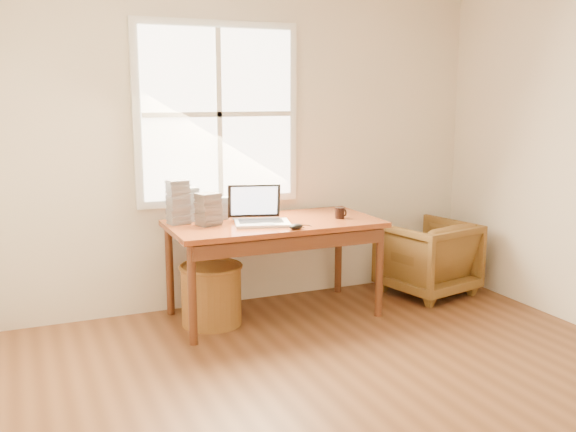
{
  "coord_description": "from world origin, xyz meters",
  "views": [
    {
      "loc": [
        -1.79,
        -2.65,
        1.7
      ],
      "look_at": [
        0.05,
        1.65,
        0.81
      ],
      "focal_mm": 40.0,
      "sensor_mm": 36.0,
      "label": 1
    }
  ],
  "objects_px": {
    "desk": "(274,224)",
    "cd_stack_a": "(189,204)",
    "laptop": "(262,205)",
    "armchair": "(427,257)",
    "wicker_stool": "(211,295)",
    "coffee_mug": "(340,213)"
  },
  "relations": [
    {
      "from": "desk",
      "to": "cd_stack_a",
      "type": "xyz_separation_m",
      "value": [
        -0.59,
        0.26,
        0.15
      ]
    },
    {
      "from": "laptop",
      "to": "cd_stack_a",
      "type": "bearing_deg",
      "value": 157.68
    },
    {
      "from": "armchair",
      "to": "wicker_stool",
      "type": "distance_m",
      "value": 1.94
    },
    {
      "from": "desk",
      "to": "coffee_mug",
      "type": "bearing_deg",
      "value": -10.54
    },
    {
      "from": "laptop",
      "to": "coffee_mug",
      "type": "height_order",
      "value": "laptop"
    },
    {
      "from": "wicker_stool",
      "to": "laptop",
      "type": "relative_size",
      "value": 1.05
    },
    {
      "from": "laptop",
      "to": "coffee_mug",
      "type": "bearing_deg",
      "value": 14.66
    },
    {
      "from": "cd_stack_a",
      "to": "wicker_stool",
      "type": "bearing_deg",
      "value": -72.47
    },
    {
      "from": "desk",
      "to": "armchair",
      "type": "relative_size",
      "value": 2.28
    },
    {
      "from": "desk",
      "to": "laptop",
      "type": "relative_size",
      "value": 3.77
    },
    {
      "from": "desk",
      "to": "armchair",
      "type": "bearing_deg",
      "value": 0.0
    },
    {
      "from": "coffee_mug",
      "to": "cd_stack_a",
      "type": "distance_m",
      "value": 1.17
    },
    {
      "from": "armchair",
      "to": "laptop",
      "type": "bearing_deg",
      "value": -9.0
    },
    {
      "from": "armchair",
      "to": "cd_stack_a",
      "type": "bearing_deg",
      "value": -19.76
    },
    {
      "from": "desk",
      "to": "cd_stack_a",
      "type": "distance_m",
      "value": 0.66
    },
    {
      "from": "desk",
      "to": "laptop",
      "type": "bearing_deg",
      "value": -144.87
    },
    {
      "from": "armchair",
      "to": "cd_stack_a",
      "type": "relative_size",
      "value": 2.67
    },
    {
      "from": "desk",
      "to": "laptop",
      "type": "distance_m",
      "value": 0.23
    },
    {
      "from": "laptop",
      "to": "cd_stack_a",
      "type": "height_order",
      "value": "laptop"
    },
    {
      "from": "armchair",
      "to": "coffee_mug",
      "type": "height_order",
      "value": "coffee_mug"
    },
    {
      "from": "coffee_mug",
      "to": "laptop",
      "type": "bearing_deg",
      "value": -178.0
    },
    {
      "from": "laptop",
      "to": "coffee_mug",
      "type": "xyz_separation_m",
      "value": [
        0.64,
        -0.01,
        -0.11
      ]
    }
  ]
}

